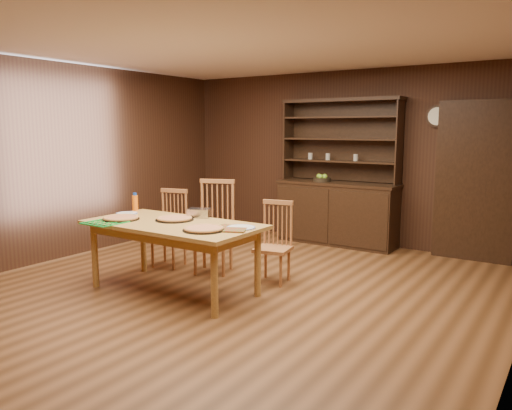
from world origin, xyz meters
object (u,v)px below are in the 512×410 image
Objects in this scene: chair_right at (275,239)px; chair_center at (215,223)px; dining_table at (173,230)px; chair_left at (171,225)px; china_hutch at (337,205)px; juice_bottle at (135,202)px.

chair_center is at bearing 171.63° from chair_right.
dining_table is 1.17m from chair_right.
chair_left reaches higher than dining_table.
dining_table is 0.90m from chair_center.
china_hutch reaches higher than chair_right.
chair_left is 1.05× the size of chair_right.
chair_center is 0.84m from chair_right.
china_hutch reaches higher than chair_center.
chair_right is 1.78m from juice_bottle.
dining_table is (-0.50, -3.05, 0.07)m from china_hutch.
juice_bottle is at bearing -117.90° from china_hutch.
china_hutch is at bearing 49.49° from chair_left.
dining_table is at bearing -102.11° from chair_center.
chair_right is at bearing -18.14° from chair_center.
china_hutch is 2.35× the size of chair_right.
juice_bottle is (-0.18, -0.43, 0.33)m from chair_left.
chair_left is at bearing 169.38° from chair_center.
chair_left is at bearing -118.89° from china_hutch.
chair_left is at bearing 67.69° from juice_bottle.
dining_table is 2.05× the size of chair_right.
china_hutch is at bearing 62.10° from juice_bottle.
chair_center reaches higher than dining_table.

